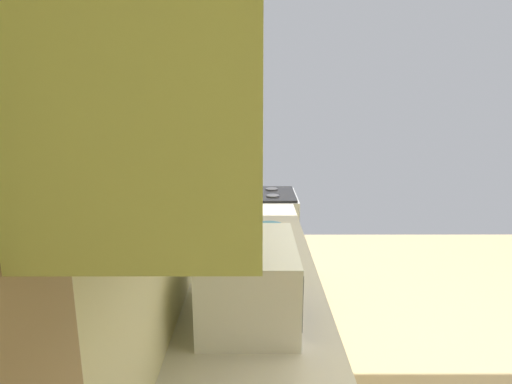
% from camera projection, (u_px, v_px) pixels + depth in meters
% --- Properties ---
extents(wall_back, '(4.22, 0.12, 2.75)m').
position_uv_depth(wall_back, '(175.00, 185.00, 1.84)').
color(wall_back, beige).
rests_on(wall_back, ground_plane).
extents(upper_cabinets, '(2.10, 0.31, 0.66)m').
position_uv_depth(upper_cabinets, '(212.00, 56.00, 1.40)').
color(upper_cabinets, '#CDD06B').
extents(oven_range, '(0.58, 0.67, 1.10)m').
position_uv_depth(oven_range, '(258.00, 243.00, 3.68)').
color(oven_range, '#B7BABF').
rests_on(oven_range, ground_plane).
extents(microwave, '(0.51, 0.37, 0.30)m').
position_uv_depth(microwave, '(249.00, 280.00, 1.58)').
color(microwave, white).
rests_on(microwave, counter_run).
extents(bowl, '(0.17, 0.17, 0.06)m').
position_uv_depth(bowl, '(270.00, 229.00, 2.55)').
color(bowl, '#4C8CBF').
rests_on(bowl, counter_run).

